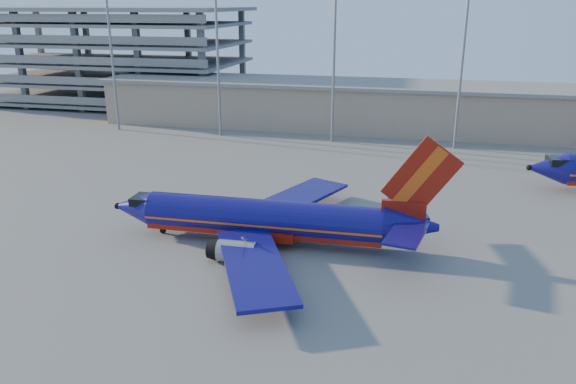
# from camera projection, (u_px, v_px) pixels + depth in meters

# --- Properties ---
(ground) EXTENTS (220.00, 220.00, 0.00)m
(ground) POSITION_uv_depth(u_px,v_px,m) (305.00, 257.00, 51.83)
(ground) COLOR slate
(ground) RESTS_ON ground
(terminal_building) EXTENTS (122.00, 16.00, 8.50)m
(terminal_building) POSITION_uv_depth(u_px,v_px,m) (425.00, 108.00, 101.64)
(terminal_building) COLOR gray
(terminal_building) RESTS_ON ground
(parking_garage) EXTENTS (62.00, 32.00, 21.40)m
(parking_garage) POSITION_uv_depth(u_px,v_px,m) (110.00, 51.00, 130.06)
(parking_garage) COLOR slate
(parking_garage) RESTS_ON ground
(light_mast_row) EXTENTS (101.60, 1.60, 28.65)m
(light_mast_row) POSITION_uv_depth(u_px,v_px,m) (398.00, 35.00, 87.46)
(light_mast_row) COLOR gray
(light_mast_row) RESTS_ON ground
(aircraft_main) EXTENTS (33.77, 32.49, 11.43)m
(aircraft_main) POSITION_uv_depth(u_px,v_px,m) (271.00, 220.00, 54.23)
(aircraft_main) COLOR navy
(aircraft_main) RESTS_ON ground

